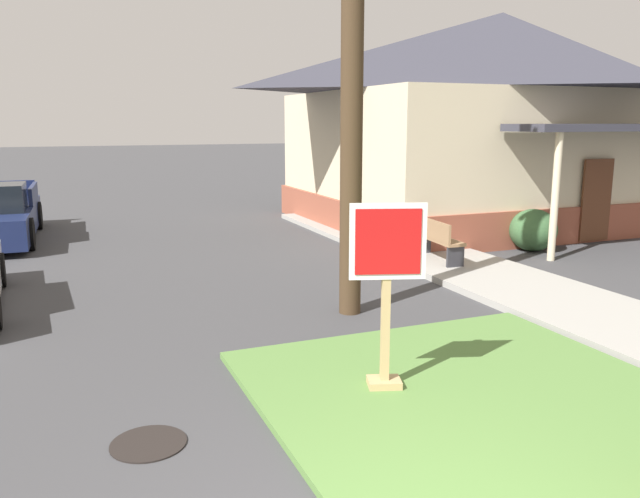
{
  "coord_description": "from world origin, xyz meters",
  "views": [
    {
      "loc": [
        -1.97,
        -2.93,
        2.93
      ],
      "look_at": [
        1.33,
        5.1,
        1.18
      ],
      "focal_mm": 35.49,
      "sensor_mm": 36.0,
      "label": 1
    }
  ],
  "objects_px": {
    "street_bench": "(436,238)",
    "stop_sign": "(386,297)",
    "manhole_cover": "(148,443)",
    "utility_pole": "(353,11)"
  },
  "relations": [
    {
      "from": "street_bench",
      "to": "stop_sign",
      "type": "bearing_deg",
      "value": -127.3
    },
    {
      "from": "stop_sign",
      "to": "manhole_cover",
      "type": "height_order",
      "value": "stop_sign"
    },
    {
      "from": "manhole_cover",
      "to": "street_bench",
      "type": "height_order",
      "value": "street_bench"
    },
    {
      "from": "stop_sign",
      "to": "utility_pole",
      "type": "height_order",
      "value": "utility_pole"
    },
    {
      "from": "utility_pole",
      "to": "manhole_cover",
      "type": "bearing_deg",
      "value": -138.83
    },
    {
      "from": "stop_sign",
      "to": "manhole_cover",
      "type": "distance_m",
      "value": 2.77
    },
    {
      "from": "manhole_cover",
      "to": "street_bench",
      "type": "bearing_deg",
      "value": 39.45
    },
    {
      "from": "manhole_cover",
      "to": "utility_pole",
      "type": "bearing_deg",
      "value": 41.17
    },
    {
      "from": "manhole_cover",
      "to": "utility_pole",
      "type": "height_order",
      "value": "utility_pole"
    },
    {
      "from": "street_bench",
      "to": "utility_pole",
      "type": "relative_size",
      "value": 0.19
    }
  ]
}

